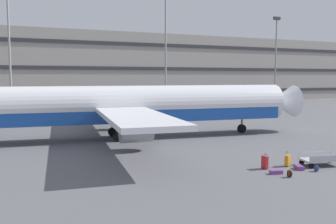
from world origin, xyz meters
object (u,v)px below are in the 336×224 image
suitcase_orange (299,167)px  backpack_scuffed (290,174)px  suitcase_laid_flat (265,162)px  backpack_large (316,168)px  suitcase_red (276,172)px  airliner (124,107)px  baggage_cart (321,159)px  suitcase_small (287,160)px

suitcase_orange → backpack_scuffed: 2.23m
suitcase_laid_flat → backpack_large: bearing=-35.8°
suitcase_orange → backpack_scuffed: backpack_scuffed is taller
suitcase_orange → backpack_large: size_ratio=1.91×
suitcase_red → backpack_scuffed: backpack_scuffed is taller
airliner → baggage_cart: bearing=-60.6°
baggage_cart → airliner: bearing=119.4°
suitcase_small → backpack_large: bearing=-68.9°
suitcase_small → baggage_cart: suitcase_small is taller
backpack_scuffed → baggage_cart: bearing=19.8°
suitcase_orange → suitcase_small: size_ratio=0.89×
suitcase_small → backpack_scuffed: size_ratio=1.98×
backpack_scuffed → backpack_large: bearing=8.6°
backpack_scuffed → suitcase_small: bearing=51.1°
suitcase_laid_flat → backpack_scuffed: 2.21m
backpack_large → backpack_scuffed: backpack_scuffed is taller
suitcase_orange → backpack_large: backpack_large is taller
backpack_scuffed → baggage_cart: 4.12m
suitcase_red → backpack_large: bearing=-11.7°
baggage_cart → suitcase_orange: bearing=-174.9°
suitcase_orange → suitcase_small: (-0.12, 0.95, 0.27)m
baggage_cart → suitcase_small: bearing=159.9°
airliner → backpack_scuffed: (4.96, -17.04, -2.86)m
airliner → baggage_cart: size_ratio=11.25×
suitcase_small → suitcase_orange: bearing=-82.9°
suitcase_orange → suitcase_laid_flat: size_ratio=0.89×
suitcase_orange → baggage_cart: baggage_cart is taller
backpack_large → backpack_scuffed: bearing=-171.4°
baggage_cart → suitcase_laid_flat: bearing=168.5°
suitcase_laid_flat → backpack_scuffed: (0.09, -2.19, -0.23)m
airliner → suitcase_laid_flat: bearing=-71.8°
airliner → backpack_large: (7.40, -16.68, -2.88)m
airliner → suitcase_laid_flat: 15.85m
suitcase_orange → backpack_large: (0.58, -0.84, 0.07)m
suitcase_laid_flat → backpack_scuffed: size_ratio=1.98×
suitcase_laid_flat → backpack_large: (2.53, -1.82, -0.25)m
suitcase_small → backpack_scuffed: bearing=-128.9°
suitcase_orange → suitcase_small: 1.00m
airliner → suitcase_small: (6.71, -14.88, -2.68)m
airliner → backpack_large: size_ratio=83.59×
suitcase_laid_flat → suitcase_red: 1.32m
airliner → suitcase_orange: 17.49m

